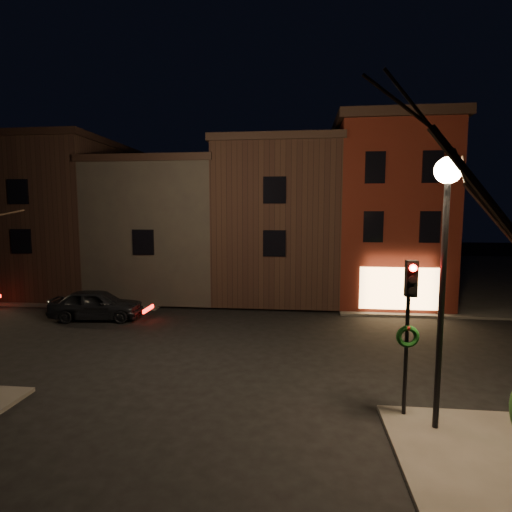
% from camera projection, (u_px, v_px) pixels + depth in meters
% --- Properties ---
extents(ground, '(120.00, 120.00, 0.00)m').
position_uv_depth(ground, '(229.00, 343.00, 16.37)').
color(ground, black).
rests_on(ground, ground).
extents(sidewalk_far_right, '(30.00, 30.00, 0.12)m').
position_uv_depth(sidewalk_far_right, '(502.00, 275.00, 33.93)').
color(sidewalk_far_right, '#2D2B28').
rests_on(sidewalk_far_right, ground).
extents(sidewalk_far_left, '(30.00, 30.00, 0.12)m').
position_uv_depth(sidewalk_far_left, '(61.00, 268.00, 38.32)').
color(sidewalk_far_left, '#2D2B28').
rests_on(sidewalk_far_left, ground).
extents(corner_building, '(6.50, 8.50, 10.50)m').
position_uv_depth(corner_building, '(385.00, 212.00, 24.27)').
color(corner_building, '#4F160E').
rests_on(corner_building, ground).
extents(row_building_a, '(7.30, 10.30, 9.40)m').
position_uv_depth(row_building_a, '(279.00, 220.00, 26.06)').
color(row_building_a, black).
rests_on(row_building_a, ground).
extents(row_building_b, '(7.80, 10.30, 8.40)m').
position_uv_depth(row_building_b, '(172.00, 228.00, 26.91)').
color(row_building_b, black).
rests_on(row_building_b, ground).
extents(row_building_c, '(7.30, 10.30, 9.90)m').
position_uv_depth(row_building_c, '(70.00, 216.00, 27.62)').
color(row_building_c, black).
rests_on(row_building_c, ground).
extents(street_lamp_near, '(0.60, 0.60, 6.48)m').
position_uv_depth(street_lamp_near, '(446.00, 220.00, 9.20)').
color(street_lamp_near, black).
rests_on(street_lamp_near, sidewalk_near_right).
extents(traffic_signal, '(0.58, 0.38, 4.05)m').
position_uv_depth(traffic_signal, '(409.00, 314.00, 10.01)').
color(traffic_signal, black).
rests_on(traffic_signal, sidewalk_near_right).
extents(parked_car_a, '(4.66, 2.29, 1.53)m').
position_uv_depth(parked_car_a, '(97.00, 304.00, 20.00)').
color(parked_car_a, black).
rests_on(parked_car_a, ground).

